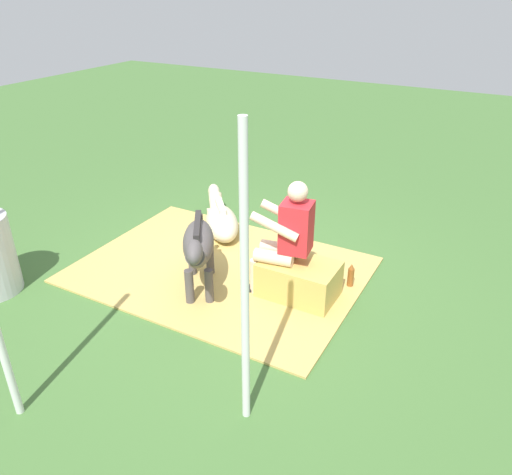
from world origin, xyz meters
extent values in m
plane|color=#426B33|center=(0.00, 0.00, 0.00)|extent=(24.00, 24.00, 0.00)
cube|color=tan|center=(0.26, -0.07, 0.01)|extent=(3.15, 2.30, 0.02)
cube|color=tan|center=(-0.74, -0.02, 0.20)|extent=(0.79, 0.51, 0.40)
cylinder|color=beige|center=(-0.50, 0.11, 0.47)|extent=(0.42, 0.20, 0.14)
cylinder|color=beige|center=(-0.31, 0.14, 0.20)|extent=(0.11, 0.11, 0.40)
cube|color=black|center=(-0.31, 0.14, 0.03)|extent=(0.23, 0.13, 0.06)
cylinder|color=beige|center=(-0.47, -0.09, 0.47)|extent=(0.42, 0.20, 0.14)
cylinder|color=beige|center=(-0.28, -0.06, 0.20)|extent=(0.11, 0.11, 0.40)
cube|color=black|center=(-0.28, -0.06, 0.03)|extent=(0.23, 0.13, 0.06)
cube|color=red|center=(-0.69, -0.02, 0.80)|extent=(0.34, 0.32, 0.52)
cylinder|color=beige|center=(-0.53, 0.17, 0.85)|extent=(0.51, 0.17, 0.26)
cylinder|color=beige|center=(-0.48, -0.15, 0.85)|extent=(0.51, 0.17, 0.26)
sphere|color=beige|center=(-0.69, -0.02, 1.18)|extent=(0.20, 0.20, 0.20)
ellipsoid|color=#4C4747|center=(0.25, 0.34, 0.57)|extent=(0.72, 0.88, 0.34)
cylinder|color=#4C4747|center=(0.01, 0.53, 0.20)|extent=(0.09, 0.09, 0.40)
cylinder|color=#4C4747|center=(0.18, 0.63, 0.20)|extent=(0.09, 0.09, 0.40)
cylinder|color=#4C4747|center=(0.32, 0.06, 0.20)|extent=(0.09, 0.09, 0.40)
cylinder|color=#4C4747|center=(0.48, 0.16, 0.20)|extent=(0.09, 0.09, 0.40)
cylinder|color=#4C4747|center=(-0.02, 0.77, 0.67)|extent=(0.35, 0.40, 0.33)
ellipsoid|color=#4C4747|center=(-0.12, 0.92, 0.83)|extent=(0.31, 0.36, 0.20)
cube|color=#2A2727|center=(0.25, 0.34, 0.76)|extent=(0.37, 0.54, 0.08)
cylinder|color=#2A2727|center=(0.50, -0.05, 0.52)|extent=(0.07, 0.07, 0.30)
ellipsoid|color=beige|center=(0.71, -0.82, 0.18)|extent=(0.88, 0.93, 0.36)
cube|color=beige|center=(1.06, -1.23, 0.05)|extent=(0.36, 0.37, 0.10)
cylinder|color=beige|center=(1.07, -1.25, 0.24)|extent=(0.32, 0.33, 0.30)
ellipsoid|color=beige|center=(1.19, -1.39, 0.32)|extent=(0.32, 0.33, 0.20)
cube|color=#F2EDC5|center=(0.76, -0.88, 0.38)|extent=(0.35, 0.39, 0.08)
cylinder|color=brown|center=(-1.16, -0.45, 0.12)|extent=(0.07, 0.07, 0.23)
cone|color=brown|center=(-1.16, -0.45, 0.26)|extent=(0.06, 0.06, 0.06)
cylinder|color=silver|center=(-1.06, 1.65, 1.16)|extent=(0.06, 0.06, 2.32)
camera|label=1|loc=(-2.47, 4.08, 3.02)|focal=35.29mm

